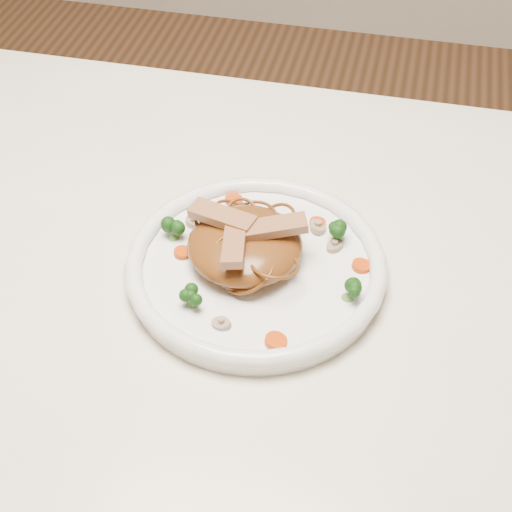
# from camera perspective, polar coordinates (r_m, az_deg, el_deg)

# --- Properties ---
(table) EXTENTS (1.20, 0.80, 0.75)m
(table) POSITION_cam_1_polar(r_m,az_deg,el_deg) (0.94, -5.08, -4.84)
(table) COLOR white
(table) RESTS_ON ground
(plate) EXTENTS (0.38, 0.38, 0.02)m
(plate) POSITION_cam_1_polar(r_m,az_deg,el_deg) (0.84, 0.00, -1.06)
(plate) COLOR white
(plate) RESTS_ON table
(noodle_mound) EXTENTS (0.17, 0.17, 0.04)m
(noodle_mound) POSITION_cam_1_polar(r_m,az_deg,el_deg) (0.83, -0.85, 0.84)
(noodle_mound) COLOR #5F3712
(noodle_mound) RESTS_ON plate
(chicken_a) EXTENTS (0.08, 0.05, 0.01)m
(chicken_a) POSITION_cam_1_polar(r_m,az_deg,el_deg) (0.82, 1.24, 2.18)
(chicken_a) COLOR #A97750
(chicken_a) RESTS_ON noodle_mound
(chicken_b) EXTENTS (0.08, 0.04, 0.01)m
(chicken_b) POSITION_cam_1_polar(r_m,az_deg,el_deg) (0.83, -2.55, 2.98)
(chicken_b) COLOR #A97750
(chicken_b) RESTS_ON noodle_mound
(chicken_c) EXTENTS (0.03, 0.07, 0.01)m
(chicken_c) POSITION_cam_1_polar(r_m,az_deg,el_deg) (0.80, -1.65, 0.95)
(chicken_c) COLOR #A97750
(chicken_c) RESTS_ON noodle_mound
(broccoli_0) EXTENTS (0.03, 0.03, 0.03)m
(broccoli_0) POSITION_cam_1_polar(r_m,az_deg,el_deg) (0.86, 6.22, 1.92)
(broccoli_0) COLOR #13420D
(broccoli_0) RESTS_ON plate
(broccoli_1) EXTENTS (0.03, 0.03, 0.03)m
(broccoli_1) POSITION_cam_1_polar(r_m,az_deg,el_deg) (0.87, -6.31, 2.07)
(broccoli_1) COLOR #13420D
(broccoli_1) RESTS_ON plate
(broccoli_2) EXTENTS (0.03, 0.03, 0.03)m
(broccoli_2) POSITION_cam_1_polar(r_m,az_deg,el_deg) (0.79, -4.84, -2.86)
(broccoli_2) COLOR #13420D
(broccoli_2) RESTS_ON plate
(broccoli_3) EXTENTS (0.02, 0.02, 0.03)m
(broccoli_3) POSITION_cam_1_polar(r_m,az_deg,el_deg) (0.80, 7.00, -2.53)
(broccoli_3) COLOR #13420D
(broccoli_3) RESTS_ON plate
(carrot_0) EXTENTS (0.02, 0.02, 0.00)m
(carrot_0) POSITION_cam_1_polar(r_m,az_deg,el_deg) (0.89, 4.66, 2.53)
(carrot_0) COLOR #D84B07
(carrot_0) RESTS_ON plate
(carrot_1) EXTENTS (0.02, 0.02, 0.00)m
(carrot_1) POSITION_cam_1_polar(r_m,az_deg,el_deg) (0.85, -5.54, 0.27)
(carrot_1) COLOR #D84B07
(carrot_1) RESTS_ON plate
(carrot_2) EXTENTS (0.03, 0.03, 0.00)m
(carrot_2) POSITION_cam_1_polar(r_m,az_deg,el_deg) (0.84, 7.96, -0.72)
(carrot_2) COLOR #D84B07
(carrot_2) RESTS_ON plate
(carrot_3) EXTENTS (0.03, 0.03, 0.00)m
(carrot_3) POSITION_cam_1_polar(r_m,az_deg,el_deg) (0.92, -1.69, 4.27)
(carrot_3) COLOR #D84B07
(carrot_3) RESTS_ON plate
(carrot_4) EXTENTS (0.03, 0.03, 0.00)m
(carrot_4) POSITION_cam_1_polar(r_m,az_deg,el_deg) (0.76, 1.51, -6.41)
(carrot_4) COLOR #D84B07
(carrot_4) RESTS_ON plate
(mushroom_0) EXTENTS (0.02, 0.02, 0.01)m
(mushroom_0) POSITION_cam_1_polar(r_m,az_deg,el_deg) (0.78, -2.63, -5.10)
(mushroom_0) COLOR tan
(mushroom_0) RESTS_ON plate
(mushroom_1) EXTENTS (0.03, 0.03, 0.01)m
(mushroom_1) POSITION_cam_1_polar(r_m,az_deg,el_deg) (0.86, 5.94, 0.76)
(mushroom_1) COLOR tan
(mushroom_1) RESTS_ON plate
(mushroom_2) EXTENTS (0.03, 0.03, 0.01)m
(mushroom_2) POSITION_cam_1_polar(r_m,az_deg,el_deg) (0.89, -4.72, 2.53)
(mushroom_2) COLOR tan
(mushroom_2) RESTS_ON plate
(mushroom_3) EXTENTS (0.03, 0.03, 0.01)m
(mushroom_3) POSITION_cam_1_polar(r_m,az_deg,el_deg) (0.88, 4.68, 2.23)
(mushroom_3) COLOR tan
(mushroom_3) RESTS_ON plate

